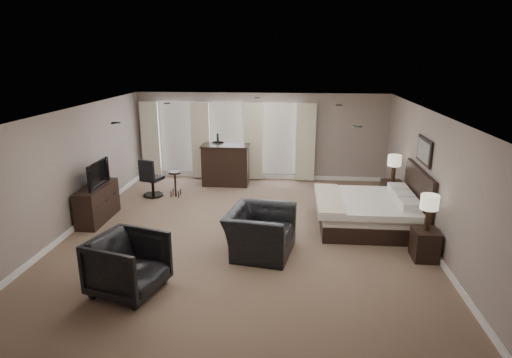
# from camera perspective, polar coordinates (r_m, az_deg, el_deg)

# --- Properties ---
(room) EXTENTS (7.60, 8.60, 2.64)m
(room) POSITION_cam_1_polar(r_m,az_deg,el_deg) (8.81, -1.53, 0.55)
(room) COLOR brown
(room) RESTS_ON ground
(window_bay) EXTENTS (5.25, 0.20, 2.30)m
(window_bay) POSITION_cam_1_polar(r_m,az_deg,el_deg) (12.92, -3.86, 5.19)
(window_bay) COLOR silver
(window_bay) RESTS_ON room
(bed) EXTENTS (2.13, 2.04, 1.36)m
(bed) POSITION_cam_1_polar(r_m,az_deg,el_deg) (9.62, 14.38, -2.46)
(bed) COLOR silver
(bed) RESTS_ON ground
(nightstand_near) EXTENTS (0.43, 0.53, 0.58)m
(nightstand_near) POSITION_cam_1_polar(r_m,az_deg,el_deg) (8.64, 21.56, -8.10)
(nightstand_near) COLOR black
(nightstand_near) RESTS_ON ground
(nightstand_far) EXTENTS (0.48, 0.59, 0.64)m
(nightstand_far) POSITION_cam_1_polar(r_m,az_deg,el_deg) (11.25, 17.61, -1.90)
(nightstand_far) COLOR black
(nightstand_far) RESTS_ON ground
(lamp_near) EXTENTS (0.33, 0.33, 0.68)m
(lamp_near) POSITION_cam_1_polar(r_m,az_deg,el_deg) (8.41, 22.00, -4.19)
(lamp_near) COLOR beige
(lamp_near) RESTS_ON nightstand_near
(lamp_far) EXTENTS (0.33, 0.33, 0.68)m
(lamp_far) POSITION_cam_1_polar(r_m,az_deg,el_deg) (11.07, 17.90, 1.34)
(lamp_far) COLOR beige
(lamp_far) RESTS_ON nightstand_far
(wall_art) EXTENTS (0.04, 0.96, 0.56)m
(wall_art) POSITION_cam_1_polar(r_m,az_deg,el_deg) (9.59, 21.45, 3.50)
(wall_art) COLOR slate
(wall_art) RESTS_ON room
(dresser) EXTENTS (0.46, 1.42, 0.83)m
(dresser) POSITION_cam_1_polar(r_m,az_deg,el_deg) (10.44, -20.39, -3.05)
(dresser) COLOR black
(dresser) RESTS_ON ground
(tv) EXTENTS (0.57, 1.00, 0.13)m
(tv) POSITION_cam_1_polar(r_m,az_deg,el_deg) (10.30, -20.65, -0.54)
(tv) COLOR black
(tv) RESTS_ON dresser
(armchair_near) EXTENTS (1.09, 1.46, 1.16)m
(armchair_near) POSITION_cam_1_polar(r_m,az_deg,el_deg) (8.17, 0.57, -6.07)
(armchair_near) COLOR black
(armchair_near) RESTS_ON ground
(armchair_far) EXTENTS (1.20, 1.24, 1.05)m
(armchair_far) POSITION_cam_1_polar(r_m,az_deg,el_deg) (7.20, -16.70, -10.54)
(armchair_far) COLOR black
(armchair_far) RESTS_ON ground
(bar_counter) EXTENTS (1.37, 0.71, 1.20)m
(bar_counter) POSITION_cam_1_polar(r_m,az_deg,el_deg) (12.46, -4.04, 1.92)
(bar_counter) COLOR black
(bar_counter) RESTS_ON ground
(bar_stool_left) EXTENTS (0.42, 0.42, 0.70)m
(bar_stool_left) POSITION_cam_1_polar(r_m,az_deg,el_deg) (11.64, -10.71, -0.66)
(bar_stool_left) COLOR black
(bar_stool_left) RESTS_ON ground
(bar_stool_right) EXTENTS (0.42, 0.42, 0.85)m
(bar_stool_right) POSITION_cam_1_polar(r_m,az_deg,el_deg) (12.45, -2.53, 1.11)
(bar_stool_right) COLOR black
(bar_stool_right) RESTS_ON ground
(desk_chair) EXTENTS (0.67, 0.67, 1.04)m
(desk_chair) POSITION_cam_1_polar(r_m,az_deg,el_deg) (11.75, -13.67, 0.21)
(desk_chair) COLOR black
(desk_chair) RESTS_ON ground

